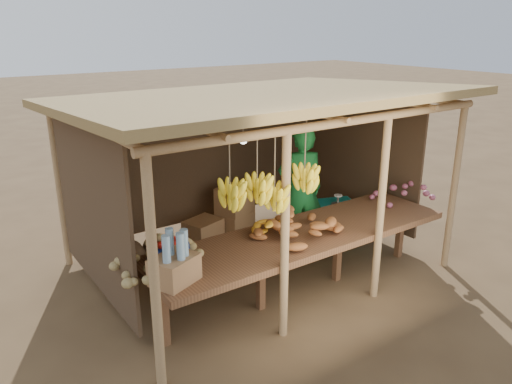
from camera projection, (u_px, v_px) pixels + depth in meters
ground at (256, 264)px, 6.86m from camera, size 60.00×60.00×0.00m
stall_structure at (248, 126)px, 6.24m from camera, size 4.70×3.50×2.43m
counter at (302, 238)px, 5.89m from camera, size 3.90×1.05×0.80m
potato_heap at (166, 252)px, 4.96m from camera, size 0.97×0.61×0.36m
sweet_potato_heap at (302, 223)px, 5.70m from camera, size 1.15×0.84×0.36m
onion_heap at (404, 188)px, 6.91m from camera, size 1.00×0.75×0.36m
banana_pile at (270, 219)px, 5.83m from camera, size 0.64×0.48×0.35m
tomato_basin at (168, 250)px, 5.20m from camera, size 0.45×0.45×0.23m
bottle_box at (174, 263)px, 4.69m from camera, size 0.51×0.47×0.53m
vendor at (300, 189)px, 7.07m from camera, size 0.78×0.65×1.82m
tarp_crate at (335, 220)px, 7.61m from camera, size 0.76×0.71×0.74m
carton_stack at (225, 219)px, 7.50m from camera, size 1.16×0.55×0.81m
burlap_sacks at (144, 253)px, 6.67m from camera, size 0.76×0.40×0.54m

